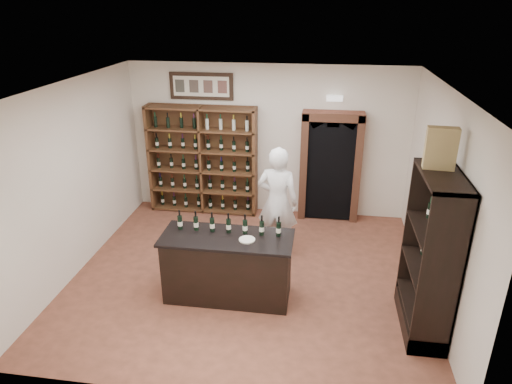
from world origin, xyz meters
The scene contains 21 objects.
floor centered at (0.00, 0.00, 0.00)m, with size 5.50×5.50×0.00m, color brown.
ceiling centered at (0.00, 0.00, 3.00)m, with size 5.50×5.50×0.00m, color white.
wall_back centered at (0.00, 2.50, 1.50)m, with size 5.50×0.04×3.00m, color silver.
wall_left centered at (-2.75, 0.00, 1.50)m, with size 0.04×5.00×3.00m, color silver.
wall_right centered at (2.75, 0.00, 1.50)m, with size 0.04×5.00×3.00m, color silver.
wine_shelf centered at (-1.30, 2.33, 1.10)m, with size 2.20×0.38×2.20m.
framed_picture centered at (-1.30, 2.47, 2.55)m, with size 1.25×0.04×0.52m, color black.
arched_doorway centered at (1.25, 2.33, 1.14)m, with size 1.17×0.35×2.17m.
emergency_light centered at (1.25, 2.42, 2.40)m, with size 0.30×0.10×0.10m, color white.
tasting_counter centered at (-0.20, -0.60, 0.49)m, with size 1.88×0.78×1.00m.
counter_bottle_0 centered at (-0.92, -0.47, 1.11)m, with size 0.07×0.07×0.30m.
counter_bottle_1 centered at (-0.68, -0.47, 1.11)m, with size 0.07×0.07×0.30m.
counter_bottle_2 centered at (-0.44, -0.47, 1.11)m, with size 0.07×0.07×0.30m.
counter_bottle_3 centered at (-0.20, -0.47, 1.11)m, with size 0.07×0.07×0.30m.
counter_bottle_4 centered at (0.04, -0.47, 1.11)m, with size 0.07×0.07×0.30m.
counter_bottle_5 centered at (0.28, -0.47, 1.11)m, with size 0.07×0.07×0.30m.
counter_bottle_6 centered at (0.52, -0.47, 1.11)m, with size 0.07×0.07×0.30m.
side_cabinet centered at (2.52, -0.90, 0.75)m, with size 0.48×1.20×2.20m.
shopkeeper centered at (0.38, 0.76, 0.96)m, with size 0.70×0.46×1.93m, color white.
plate centered at (0.10, -0.66, 1.01)m, with size 0.23×0.23×0.02m, color silver.
wine_crate centered at (2.46, -0.70, 2.46)m, with size 0.36×0.15×0.51m, color tan.
Camera 1 is at (1.03, -6.17, 4.09)m, focal length 32.00 mm.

